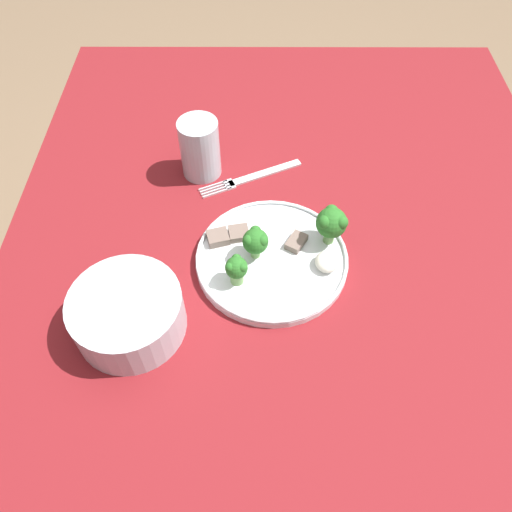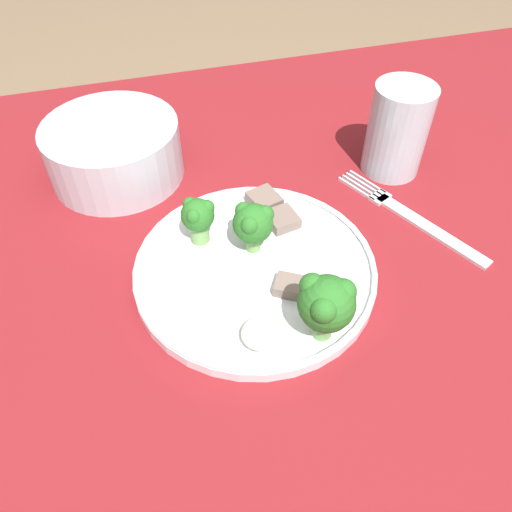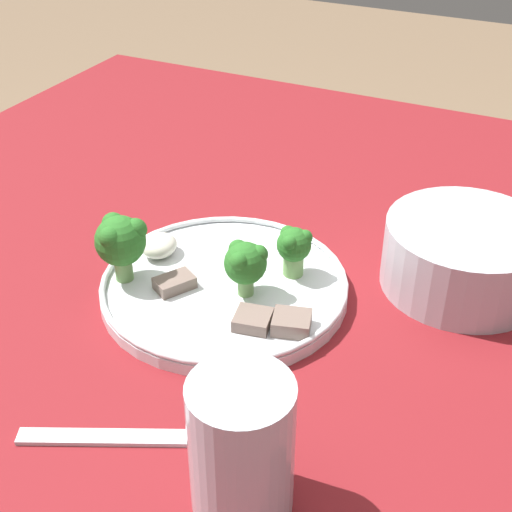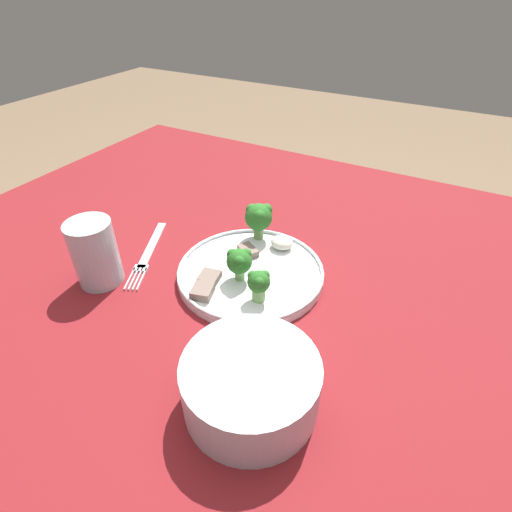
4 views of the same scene
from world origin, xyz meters
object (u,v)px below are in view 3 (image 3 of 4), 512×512
at_px(dinner_plate, 224,286).
at_px(cream_bowl, 464,257).
at_px(fork, 145,438).
at_px(drinking_glass, 242,454).

height_order(dinner_plate, cream_bowl, cream_bowl).
xyz_separation_m(dinner_plate, fork, (0.19, 0.03, -0.01)).
height_order(cream_bowl, drinking_glass, drinking_glass).
bearing_deg(cream_bowl, dinner_plate, -60.49).
relative_size(fork, cream_bowl, 1.18).
xyz_separation_m(cream_bowl, drinking_glass, (0.33, -0.08, 0.02)).
xyz_separation_m(dinner_plate, cream_bowl, (-0.12, 0.21, 0.02)).
bearing_deg(fork, drinking_glass, 79.12).
distance_m(dinner_plate, drinking_glass, 0.25).
relative_size(fork, drinking_glass, 1.72).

